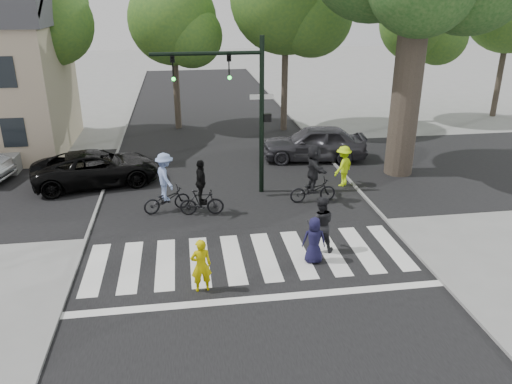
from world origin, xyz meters
TOP-DOWN VIEW (x-y plane):
  - ground at (0.00, 0.00)m, footprint 120.00×120.00m
  - road_stem at (0.00, 5.00)m, footprint 10.00×70.00m
  - road_cross at (0.00, 8.00)m, footprint 70.00×10.00m
  - curb_left at (-5.05, 5.00)m, footprint 0.10×70.00m
  - curb_right at (5.05, 5.00)m, footprint 0.10×70.00m
  - crosswalk at (0.00, 0.66)m, footprint 10.00×3.85m
  - traffic_signal at (0.35, 6.20)m, footprint 4.45×0.29m
  - bg_tree_1 at (-8.70, 15.48)m, footprint 6.09×5.80m
  - bg_tree_2 at (-1.76, 16.62)m, footprint 5.04×4.80m
  - bg_tree_3 at (4.31, 15.27)m, footprint 6.30×6.00m
  - bg_tree_4 at (12.23, 16.12)m, footprint 4.83×4.60m
  - pedestrian_woman at (-1.50, -0.57)m, footprint 0.59×0.43m
  - pedestrian_child at (1.83, 0.47)m, footprint 0.75×0.54m
  - pedestrian_adult at (2.19, 1.13)m, footprint 0.99×0.84m
  - cyclist_left at (-2.49, 4.84)m, footprint 1.84×1.28m
  - cyclist_mid at (-1.25, 4.34)m, footprint 1.59×0.97m
  - cyclist_right at (2.96, 4.92)m, footprint 1.79×1.67m
  - car_suv at (-5.36, 8.04)m, footprint 5.45×3.34m
  - car_grey at (4.30, 9.88)m, footprint 5.08×2.59m
  - bystander_hivis at (4.60, 6.38)m, footprint 1.23×1.19m

SIDE VIEW (x-z plane):
  - ground at x=0.00m, z-range 0.00..0.00m
  - road_stem at x=0.00m, z-range 0.00..0.01m
  - road_cross at x=0.00m, z-range 0.00..0.01m
  - crosswalk at x=0.00m, z-range 0.00..0.01m
  - curb_left at x=-5.05m, z-range 0.00..0.10m
  - curb_right at x=5.05m, z-range 0.00..0.10m
  - car_suv at x=-5.36m, z-range 0.00..1.41m
  - pedestrian_child at x=1.83m, z-range 0.00..1.42m
  - pedestrian_woman at x=-1.50m, z-range 0.00..1.52m
  - car_grey at x=4.30m, z-range 0.00..1.66m
  - bystander_hivis at x=4.60m, z-range 0.00..1.68m
  - cyclist_mid at x=-1.25m, z-range -0.18..1.87m
  - pedestrian_adult at x=2.19m, z-range 0.00..1.79m
  - cyclist_left at x=-2.49m, z-range -0.15..2.05m
  - cyclist_right at x=2.96m, z-range -0.12..2.12m
  - traffic_signal at x=0.35m, z-range 0.90..6.90m
  - bg_tree_4 at x=12.23m, z-range 1.56..9.71m
  - bg_tree_2 at x=-1.76m, z-range 1.58..9.98m
  - bg_tree_1 at x=-8.70m, z-range 1.75..11.55m
  - bg_tree_3 at x=4.31m, z-range 1.84..12.04m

